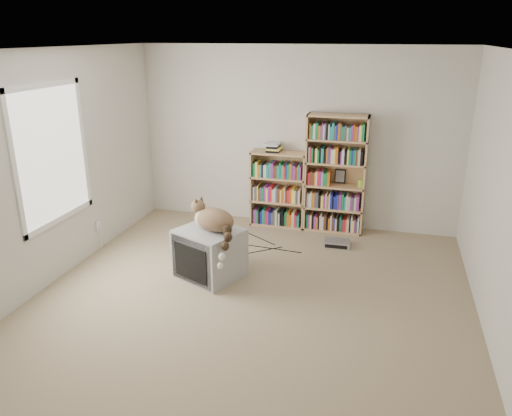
% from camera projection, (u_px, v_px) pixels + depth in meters
% --- Properties ---
extents(floor, '(4.50, 5.00, 0.01)m').
position_uv_depth(floor, '(248.00, 306.00, 5.09)').
color(floor, '#9C8A6A').
rests_on(floor, ground).
extents(wall_back, '(4.50, 0.02, 2.50)m').
position_uv_depth(wall_back, '(297.00, 138.00, 6.95)').
color(wall_back, beige).
rests_on(wall_back, floor).
extents(wall_front, '(4.50, 0.02, 2.50)m').
position_uv_depth(wall_front, '(103.00, 338.00, 2.39)').
color(wall_front, beige).
rests_on(wall_front, floor).
extents(wall_left, '(0.02, 5.00, 2.50)m').
position_uv_depth(wall_left, '(41.00, 173.00, 5.23)').
color(wall_left, beige).
rests_on(wall_left, floor).
extents(wall_right, '(0.02, 5.00, 2.50)m').
position_uv_depth(wall_right, '(508.00, 211.00, 4.12)').
color(wall_right, beige).
rests_on(wall_right, floor).
extents(ceiling, '(4.50, 5.00, 0.02)m').
position_uv_depth(ceiling, '(246.00, 50.00, 4.26)').
color(ceiling, white).
rests_on(ceiling, wall_back).
extents(window, '(0.02, 1.22, 1.52)m').
position_uv_depth(window, '(52.00, 155.00, 5.35)').
color(window, white).
rests_on(window, wall_left).
extents(crt_tv, '(0.84, 0.81, 0.57)m').
position_uv_depth(crt_tv, '(210.00, 253.00, 5.64)').
color(crt_tv, '#A2A1A4').
rests_on(crt_tv, floor).
extents(cat, '(0.65, 0.67, 0.56)m').
position_uv_depth(cat, '(216.00, 224.00, 5.44)').
color(cat, '#3D2619').
rests_on(cat, crt_tv).
extents(bookcase_tall, '(0.81, 0.30, 1.62)m').
position_uv_depth(bookcase_tall, '(335.00, 176.00, 6.83)').
color(bookcase_tall, tan).
rests_on(bookcase_tall, floor).
extents(bookcase_short, '(0.78, 0.30, 1.07)m').
position_uv_depth(bookcase_short, '(279.00, 191.00, 7.12)').
color(bookcase_short, tan).
rests_on(bookcase_short, floor).
extents(book_stack, '(0.21, 0.27, 0.12)m').
position_uv_depth(book_stack, '(273.00, 147.00, 6.94)').
color(book_stack, red).
rests_on(book_stack, bookcase_short).
extents(green_mug, '(0.09, 0.09, 0.10)m').
position_uv_depth(green_mug, '(361.00, 183.00, 6.75)').
color(green_mug, '#8AB935').
rests_on(green_mug, bookcase_tall).
extents(framed_print, '(0.15, 0.05, 0.20)m').
position_uv_depth(framed_print, '(340.00, 176.00, 6.90)').
color(framed_print, black).
rests_on(framed_print, bookcase_tall).
extents(dvd_player, '(0.34, 0.24, 0.08)m').
position_uv_depth(dvd_player, '(337.00, 243.00, 6.52)').
color(dvd_player, '#B2B2B7').
rests_on(dvd_player, floor).
extents(wall_outlet, '(0.01, 0.08, 0.13)m').
position_uv_depth(wall_outlet, '(98.00, 226.00, 6.34)').
color(wall_outlet, silver).
rests_on(wall_outlet, wall_left).
extents(floor_cables, '(1.20, 0.70, 0.01)m').
position_uv_depth(floor_cables, '(257.00, 244.00, 6.58)').
color(floor_cables, black).
rests_on(floor_cables, floor).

